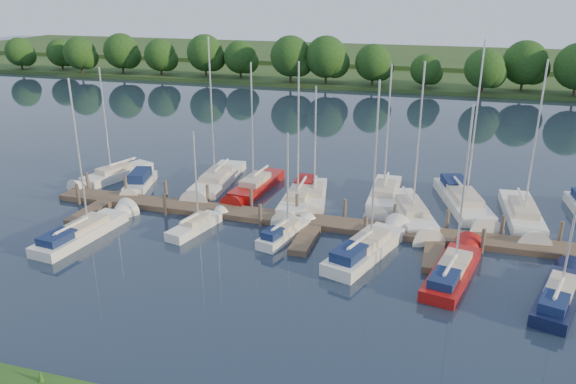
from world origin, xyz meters
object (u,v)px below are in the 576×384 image
(sailboat_n_0, at_px, (114,176))
(sailboat_n_5, at_px, (314,197))
(motorboat, at_px, (140,183))
(sailboat_s_2, at_px, (285,233))
(dock, at_px, (314,226))

(sailboat_n_0, distance_m, sailboat_n_5, 17.51)
(motorboat, distance_m, sailboat_s_2, 15.33)
(motorboat, bearing_deg, sailboat_s_2, 142.88)
(sailboat_n_5, bearing_deg, sailboat_s_2, 77.78)
(dock, relative_size, sailboat_s_2, 5.47)
(sailboat_n_0, relative_size, sailboat_n_5, 1.08)
(sailboat_n_0, relative_size, motorboat, 1.74)
(sailboat_n_5, height_order, sailboat_s_2, sailboat_n_5)
(dock, bearing_deg, sailboat_n_0, 164.26)
(motorboat, xyz_separation_m, sailboat_n_5, (14.32, 1.21, -0.08))
(sailboat_n_0, xyz_separation_m, motorboat, (3.19, -1.25, 0.07))
(dock, relative_size, sailboat_n_0, 4.07)
(dock, height_order, sailboat_n_5, sailboat_n_5)
(dock, xyz_separation_m, sailboat_s_2, (-1.45, -1.96, 0.12))
(motorboat, relative_size, sailboat_s_2, 0.77)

